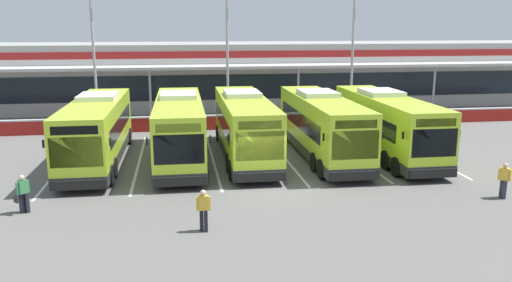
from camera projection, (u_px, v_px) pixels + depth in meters
The scene contains 20 objects.
ground_plane at pixel (265, 187), 24.58m from camera, with size 200.00×200.00×0.00m, color #605E5B.
terminal_building at pixel (218, 74), 49.87m from camera, with size 70.00×13.00×6.00m.
red_barrier_wall at pixel (232, 122), 38.44m from camera, with size 60.00×0.40×1.10m.
coach_bus_leftmost at pixel (97, 131), 28.67m from camera, with size 2.99×12.17×3.78m.
coach_bus_left_centre at pixel (179, 130), 29.20m from camera, with size 2.99×12.17×3.78m.
coach_bus_centre at pixel (244, 127), 29.89m from camera, with size 2.99×12.17×3.78m.
coach_bus_right_centre at pixel (321, 127), 30.08m from camera, with size 2.99×12.17×3.78m.
coach_bus_rightmost at pixel (386, 125), 30.49m from camera, with size 2.99×12.17×3.78m.
bay_stripe_far_west at pixel (63, 163), 28.79m from camera, with size 0.14×13.00×0.01m, color silver.
bay_stripe_west at pixel (139, 160), 29.42m from camera, with size 0.14×13.00×0.01m, color silver.
bay_stripe_mid_west at pixel (212, 158), 30.05m from camera, with size 0.14×13.00×0.01m, color silver.
bay_stripe_centre at pixel (282, 155), 30.67m from camera, with size 0.14×13.00×0.01m, color silver.
bay_stripe_mid_east at pixel (349, 152), 31.30m from camera, with size 0.14×13.00×0.01m, color silver.
bay_stripe_east at pixel (414, 150), 31.93m from camera, with size 0.14×13.00×0.01m, color silver.
pedestrian_with_handbag at pixel (23, 193), 20.97m from camera, with size 0.59×0.54×1.62m.
pedestrian_in_dark_coat at pixel (203, 209), 19.09m from camera, with size 0.54×0.32×1.62m.
pedestrian_near_bin at pixel (504, 179), 22.80m from camera, with size 0.46×0.43×1.62m.
lamp_post_west at pixel (93, 44), 38.37m from camera, with size 3.24×0.28×11.00m.
lamp_post_centre at pixel (227, 43), 39.68m from camera, with size 3.24×0.28×11.00m.
lamp_post_east at pixel (353, 43), 40.41m from camera, with size 3.24×0.28×11.00m.
Camera 1 is at (-4.02, -23.16, 7.52)m, focal length 35.88 mm.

